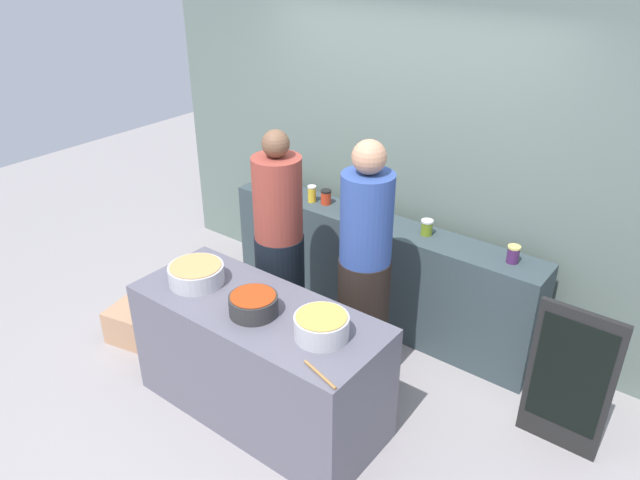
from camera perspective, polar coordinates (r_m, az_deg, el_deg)
ground at (r=4.50m, az=-2.80°, el=-13.61°), size 12.00×12.00×0.00m
storefront_wall at (r=4.80m, az=8.14°, el=9.64°), size 4.80×0.12×3.00m
display_shelf at (r=4.96m, az=5.30°, el=-2.92°), size 2.70×0.36×0.91m
prep_table at (r=4.06m, az=-5.71°, el=-11.27°), size 1.70×0.70×0.85m
preserve_jar_0 at (r=5.37m, az=-5.38°, el=5.67°), size 0.08×0.08×0.11m
preserve_jar_1 at (r=5.24m, az=-4.36°, el=5.12°), size 0.08×0.08×0.11m
preserve_jar_2 at (r=5.19m, az=-2.78°, el=5.00°), size 0.09×0.09×0.12m
preserve_jar_3 at (r=5.03m, az=-0.77°, el=4.39°), size 0.07×0.07×0.14m
preserve_jar_4 at (r=4.99m, az=0.57°, el=4.09°), size 0.09×0.09×0.12m
preserve_jar_5 at (r=4.83m, az=2.52°, el=3.34°), size 0.09×0.09×0.14m
preserve_jar_6 at (r=4.77m, az=5.21°, el=2.68°), size 0.08×0.08×0.11m
preserve_jar_7 at (r=4.56m, az=10.07°, el=1.19°), size 0.09×0.09×0.12m
preserve_jar_8 at (r=4.32m, az=17.81°, el=-1.28°), size 0.09×0.09×0.12m
cooking_pot_left at (r=4.08m, az=-11.62°, el=-3.17°), size 0.37×0.37×0.13m
cooking_pot_center at (r=3.71m, az=-6.31°, el=-6.08°), size 0.30×0.30×0.13m
cooking_pot_right at (r=3.49m, az=0.14°, el=-8.17°), size 0.32×0.32×0.14m
wooden_spoon at (r=3.26m, az=-0.00°, el=-12.60°), size 0.26×0.09×0.02m
cook_with_tongs at (r=4.41m, az=-3.83°, el=-1.69°), size 0.36×0.36×1.77m
cook_in_cap at (r=4.08m, az=4.20°, el=-3.88°), size 0.36×0.36×1.82m
bread_crate at (r=5.06m, az=-16.70°, el=-7.64°), size 0.52×0.44×0.28m
chalkboard_sign at (r=4.05m, az=22.49°, el=-12.18°), size 0.50×0.05×1.01m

